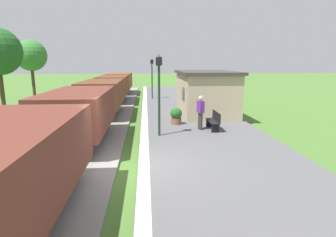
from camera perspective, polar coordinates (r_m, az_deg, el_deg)
The scene contains 15 objects.
ground_plane at distance 9.48m, azimuth -7.40°, elevation -10.87°, with size 160.00×160.00×0.00m, color #47702D.
platform_slab at distance 9.80m, azimuth 11.88°, elevation -9.48°, with size 6.00×60.00×0.25m, color #565659.
platform_edge_stripe at distance 9.37m, azimuth -4.97°, elevation -9.41°, with size 0.36×60.00×0.01m, color silver.
track_ballast at distance 9.88m, azimuth -21.69°, elevation -10.30°, with size 3.80×60.00×0.12m, color gray.
rail_near at distance 9.65m, azimuth -17.60°, elevation -9.72°, with size 0.07×60.00×0.14m, color slate.
rail_far at distance 10.07m, azimuth -25.71°, elevation -9.44°, with size 0.07×60.00×0.14m, color slate.
freight_train at distance 19.06m, azimuth -13.36°, elevation 4.59°, with size 2.50×32.60×2.12m.
station_hut at distance 18.40m, azimuth 7.70°, elevation 5.36°, with size 3.50×5.80×2.78m.
bench_near_hut at distance 14.11m, azimuth 9.44°, elevation -0.39°, with size 0.42×1.50×0.91m.
bench_down_platform at distance 22.22m, azimuth 4.25°, elevation 4.06°, with size 0.42×1.50×0.91m.
person_waiting at distance 13.94m, azimuth 6.69°, elevation 1.48°, with size 0.35×0.44×1.71m.
potted_planter at distance 15.16m, azimuth 1.70°, elevation 0.60°, with size 0.64×0.64×0.92m.
lamp_post_near at distance 12.49m, azimuth -1.87°, elevation 7.87°, with size 0.28×0.28×3.70m.
lamp_post_far at distance 25.88m, azimuth -3.32°, elevation 9.75°, with size 0.28×0.28×3.70m.
tree_field_left at distance 28.80m, azimuth -26.38°, elevation 11.51°, with size 2.83×2.83×5.62m.
Camera 1 is at (0.50, -8.76, 3.60)m, focal length 29.63 mm.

